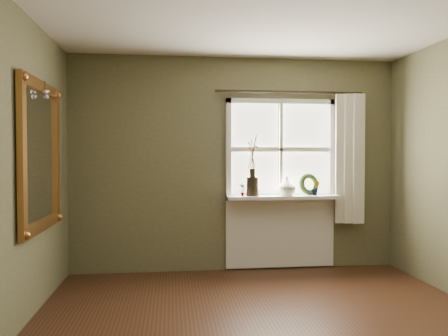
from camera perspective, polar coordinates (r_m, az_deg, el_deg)
wall_back at (r=5.39m, az=1.54°, el=0.52°), size 4.00×0.10×2.60m
window_frame at (r=5.43m, az=7.41°, el=2.42°), size 1.36×0.06×1.24m
window_sill at (r=5.35m, az=7.67°, el=-3.79°), size 1.36×0.26×0.04m
window_apron at (r=5.51m, az=7.36°, el=-8.24°), size 1.36×0.04×0.88m
dark_jug at (r=5.26m, az=3.73°, el=-2.40°), size 0.21×0.21×0.23m
cream_vase at (r=5.35m, az=8.19°, el=-2.35°), size 0.28×0.28×0.23m
wreath at (r=5.47m, az=11.03°, el=-2.39°), size 0.29×0.19×0.28m
potted_plant_left at (r=5.24m, az=2.40°, el=-2.84°), size 0.09×0.07×0.15m
potted_plant_right at (r=5.46m, az=11.88°, el=-2.55°), size 0.12×0.11×0.18m
curtain at (r=5.61m, az=16.00°, el=1.17°), size 0.36×0.12×1.59m
curtain_rod at (r=5.45m, az=8.62°, el=9.79°), size 1.84×0.03×0.03m
gilt_mirror at (r=4.27m, az=-22.82°, el=1.48°), size 0.10×1.13×1.35m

